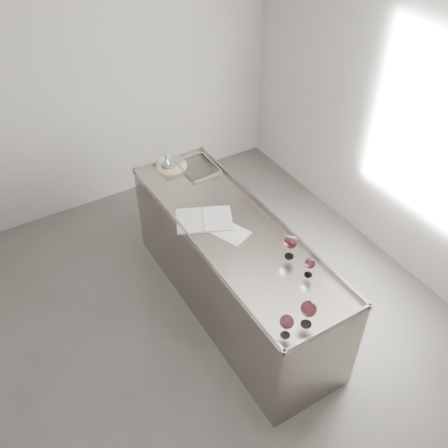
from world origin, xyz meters
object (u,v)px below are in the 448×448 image
counter (233,269)px  notebook (204,220)px  wine_glass_right (291,243)px  wine_funnel (166,163)px  wine_glass_left (287,322)px  ceramic_bowl (171,162)px  wine_glass_small (310,264)px  wine_glass_middle (309,309)px

counter → notebook: size_ratio=4.36×
wine_glass_right → wine_funnel: wine_glass_right is taller
wine_glass_left → ceramic_bowl: wine_glass_left is taller
ceramic_bowl → wine_glass_small: bearing=-82.8°
counter → notebook: counter is taller
wine_glass_left → ceramic_bowl: (0.25, 2.16, -0.08)m
notebook → ceramic_bowl: bearing=106.8°
counter → wine_glass_small: (0.20, -0.73, 0.58)m
wine_glass_middle → wine_funnel: bearing=89.5°
wine_glass_middle → wine_glass_small: wine_glass_middle is taller
wine_glass_small → notebook: (-0.35, 0.95, -0.11)m
ceramic_bowl → wine_glass_right: bearing=-82.0°
wine_glass_middle → ceramic_bowl: (0.07, 2.16, -0.10)m
wine_glass_right → ceramic_bowl: size_ratio=0.92×
wine_glass_small → notebook: size_ratio=0.29×
counter → wine_funnel: size_ratio=13.55×
wine_glass_right → wine_glass_small: 0.23m
wine_glass_left → wine_glass_small: (0.47, 0.35, -0.02)m
wine_glass_left → wine_glass_middle: (0.17, 0.00, 0.02)m
wine_glass_left → wine_glass_small: wine_glass_left is taller
wine_glass_small → wine_funnel: (-0.28, 1.81, -0.06)m
wine_glass_left → notebook: 1.31m
counter → wine_glass_middle: wine_glass_middle is taller
wine_glass_left → wine_funnel: (0.19, 2.16, -0.08)m
notebook → wine_funnel: (0.07, 0.86, 0.05)m
counter → ceramic_bowl: (-0.03, 1.08, 0.52)m
ceramic_bowl → wine_funnel: (-0.05, 0.00, 0.01)m
wine_glass_right → ceramic_bowl: bearing=98.0°
wine_glass_left → wine_glass_right: size_ratio=0.92×
wine_glass_right → notebook: 0.81m
wine_glass_small → notebook: bearing=110.3°
wine_glass_middle → wine_funnel: 2.16m
ceramic_bowl → counter: bearing=-88.5°
counter → wine_glass_middle: size_ratio=11.32×
notebook → wine_funnel: 0.86m
wine_glass_left → ceramic_bowl: 2.18m
wine_glass_left → wine_funnel: 2.17m
wine_glass_middle → ceramic_bowl: wine_glass_middle is taller
wine_glass_right → wine_funnel: (-0.27, 1.58, -0.09)m
counter → wine_glass_small: wine_glass_small is taller
wine_glass_small → ceramic_bowl: bearing=97.2°
wine_glass_left → ceramic_bowl: bearing=83.5°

